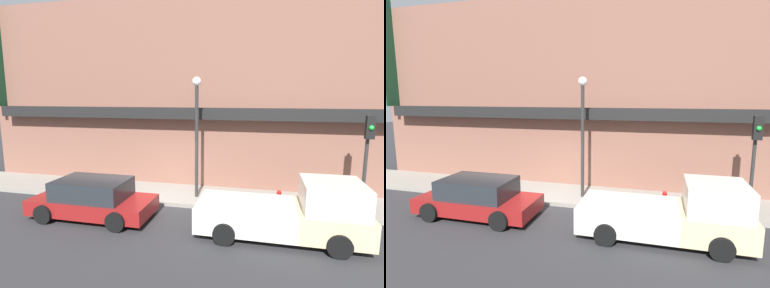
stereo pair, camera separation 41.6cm
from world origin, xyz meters
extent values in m
plane|color=#2D2D30|center=(0.00, 0.00, 0.00)|extent=(80.00, 80.00, 0.00)
cube|color=gray|center=(0.00, 1.27, 0.08)|extent=(36.00, 2.54, 0.16)
cube|color=brown|center=(0.00, 4.04, 4.39)|extent=(19.80, 3.00, 8.78)
cube|color=black|center=(0.00, 2.24, 3.54)|extent=(18.22, 0.60, 0.50)
cube|color=#195133|center=(-9.40, 2.14, 6.47)|extent=(0.20, 0.80, 5.36)
cube|color=beige|center=(5.97, -1.57, 0.61)|extent=(2.00, 1.98, 0.79)
cube|color=silver|center=(5.97, -1.57, 1.41)|extent=(1.70, 1.83, 0.82)
cube|color=silver|center=(3.47, -1.57, 0.61)|extent=(3.00, 1.98, 0.79)
cylinder|color=black|center=(6.02, -0.58, 0.33)|extent=(0.66, 0.22, 0.66)
cylinder|color=black|center=(6.02, -2.57, 0.33)|extent=(0.66, 0.22, 0.66)
cylinder|color=black|center=(2.92, -0.58, 0.33)|extent=(0.66, 0.22, 0.66)
cylinder|color=black|center=(2.92, -2.57, 0.33)|extent=(0.66, 0.22, 0.66)
cube|color=maroon|center=(-1.90, -1.57, 0.46)|extent=(4.32, 1.87, 0.52)
cube|color=#23282D|center=(-1.90, -1.57, 1.05)|extent=(2.51, 1.68, 0.66)
cylinder|color=black|center=(-0.56, -0.64, 0.33)|extent=(0.66, 0.22, 0.66)
cylinder|color=black|center=(-0.56, -2.51, 0.33)|extent=(0.66, 0.22, 0.66)
cylinder|color=black|center=(-3.24, -0.64, 0.33)|extent=(0.66, 0.22, 0.66)
cylinder|color=black|center=(-3.24, -2.51, 0.33)|extent=(0.66, 0.22, 0.66)
cylinder|color=red|center=(4.59, 0.58, 0.40)|extent=(0.18, 0.18, 0.48)
sphere|color=red|center=(4.59, 0.58, 0.71)|extent=(0.17, 0.17, 0.17)
cylinder|color=#2D2D2D|center=(1.32, 0.97, 2.43)|extent=(0.14, 0.14, 4.53)
sphere|color=silver|center=(1.32, 0.97, 4.87)|extent=(0.36, 0.36, 0.36)
cylinder|color=#2D2D2D|center=(7.47, 0.71, 1.90)|extent=(0.12, 0.12, 3.48)
cube|color=black|center=(7.47, 0.55, 3.24)|extent=(0.28, 0.20, 0.80)
sphere|color=green|center=(7.47, 0.43, 3.24)|extent=(0.16, 0.16, 0.16)
camera|label=1|loc=(3.92, -10.72, 4.29)|focal=28.00mm
camera|label=2|loc=(4.32, -10.62, 4.29)|focal=28.00mm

